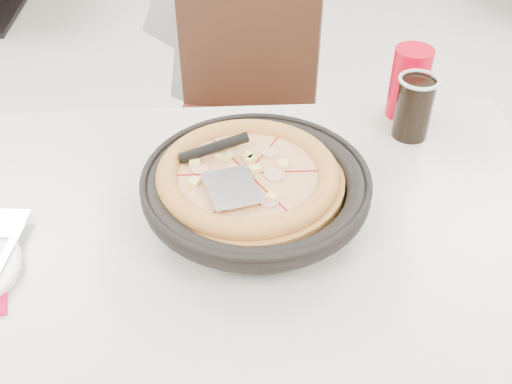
{
  "coord_description": "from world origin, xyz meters",
  "views": [
    {
      "loc": [
        -0.14,
        -0.96,
        1.49
      ],
      "look_at": [
        -0.1,
        -0.14,
        0.8
      ],
      "focal_mm": 42.0,
      "sensor_mm": 36.0,
      "label": 1
    }
  ],
  "objects_px": {
    "main_table": "(247,347)",
    "chair_far": "(234,142)",
    "pizza_pan": "(256,195)",
    "pizza": "(248,182)",
    "cola_glass": "(414,109)",
    "red_cup": "(409,83)"
  },
  "relations": [
    {
      "from": "main_table",
      "to": "chair_far",
      "type": "height_order",
      "value": "chair_far"
    },
    {
      "from": "main_table",
      "to": "pizza_pan",
      "type": "xyz_separation_m",
      "value": [
        0.02,
        0.03,
        0.42
      ]
    },
    {
      "from": "pizza",
      "to": "cola_glass",
      "type": "relative_size",
      "value": 2.68
    },
    {
      "from": "main_table",
      "to": "pizza",
      "type": "relative_size",
      "value": 3.45
    },
    {
      "from": "main_table",
      "to": "pizza",
      "type": "height_order",
      "value": "pizza"
    },
    {
      "from": "cola_glass",
      "to": "pizza",
      "type": "bearing_deg",
      "value": -148.42
    },
    {
      "from": "cola_glass",
      "to": "red_cup",
      "type": "bearing_deg",
      "value": 83.98
    },
    {
      "from": "main_table",
      "to": "cola_glass",
      "type": "xyz_separation_m",
      "value": [
        0.37,
        0.26,
        0.44
      ]
    },
    {
      "from": "chair_far",
      "to": "cola_glass",
      "type": "distance_m",
      "value": 0.64
    },
    {
      "from": "main_table",
      "to": "red_cup",
      "type": "xyz_separation_m",
      "value": [
        0.37,
        0.35,
        0.45
      ]
    },
    {
      "from": "chair_far",
      "to": "pizza_pan",
      "type": "xyz_separation_m",
      "value": [
        0.03,
        -0.62,
        0.32
      ]
    },
    {
      "from": "pizza",
      "to": "cola_glass",
      "type": "xyz_separation_m",
      "value": [
        0.36,
        0.22,
        0.0
      ]
    },
    {
      "from": "pizza_pan",
      "to": "pizza",
      "type": "xyz_separation_m",
      "value": [
        -0.01,
        0.02,
        0.02
      ]
    },
    {
      "from": "pizza_pan",
      "to": "pizza",
      "type": "distance_m",
      "value": 0.03
    },
    {
      "from": "main_table",
      "to": "red_cup",
      "type": "bearing_deg",
      "value": 42.84
    },
    {
      "from": "pizza",
      "to": "main_table",
      "type": "bearing_deg",
      "value": -99.24
    },
    {
      "from": "chair_far",
      "to": "pizza_pan",
      "type": "relative_size",
      "value": 2.6
    },
    {
      "from": "red_cup",
      "to": "chair_far",
      "type": "bearing_deg",
      "value": 142.05
    },
    {
      "from": "cola_glass",
      "to": "chair_far",
      "type": "bearing_deg",
      "value": 134.43
    },
    {
      "from": "pizza_pan",
      "to": "red_cup",
      "type": "relative_size",
      "value": 2.28
    },
    {
      "from": "pizza_pan",
      "to": "red_cup",
      "type": "height_order",
      "value": "red_cup"
    },
    {
      "from": "main_table",
      "to": "cola_glass",
      "type": "height_order",
      "value": "cola_glass"
    }
  ]
}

